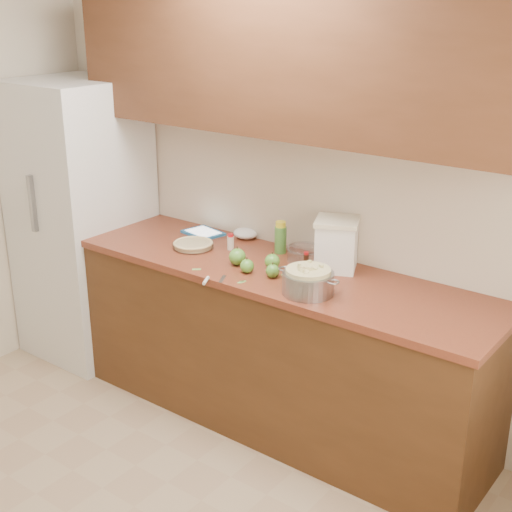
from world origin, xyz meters
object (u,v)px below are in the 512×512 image
Objects in this scene: tablet at (203,233)px; flour_canister at (337,244)px; colander at (308,282)px; pie at (193,245)px.

flour_canister is at bearing 11.21° from tablet.
flour_canister is at bearing 99.91° from colander.
colander is 0.38m from flour_canister.
tablet is at bearing 159.57° from colander.
flour_canister is 0.95m from tablet.
colander is at bearing -80.09° from flour_canister.
flour_canister is at bearing 14.74° from pie.
tablet is (-0.12, 0.22, -0.01)m from pie.
colander is 1.17× the size of flour_canister.
pie is 0.89m from colander.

